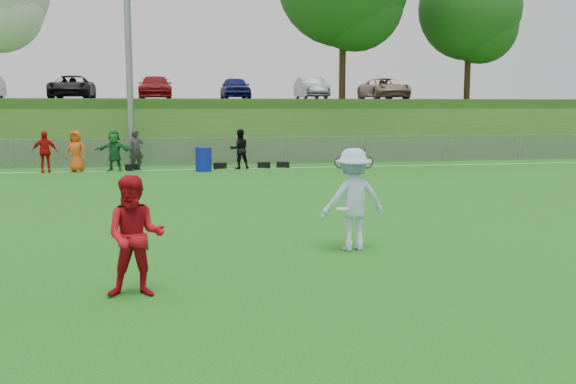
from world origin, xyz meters
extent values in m
plane|color=#155A12|center=(0.00, 0.00, 0.00)|extent=(120.00, 120.00, 0.00)
cube|color=white|center=(0.00, 18.00, 0.01)|extent=(60.00, 0.10, 0.01)
cube|color=gray|center=(0.00, 20.00, 0.60)|extent=(58.00, 0.02, 1.20)
cube|color=gray|center=(0.00, 20.00, 1.25)|extent=(58.00, 0.04, 0.04)
cylinder|color=gray|center=(-3.00, 20.80, 6.00)|extent=(0.30, 0.30, 12.00)
cube|color=#295A19|center=(0.00, 31.00, 1.50)|extent=(120.00, 18.00, 3.00)
cube|color=black|center=(0.00, 33.00, 3.05)|extent=(120.00, 12.00, 0.10)
cylinder|color=black|center=(8.00, 24.50, 7.25)|extent=(0.36, 0.36, 8.50)
sphere|color=#134816|center=(8.60, 24.20, 8.10)|extent=(5.10, 5.10, 5.10)
cylinder|color=black|center=(16.00, 26.00, 6.50)|extent=(0.36, 0.36, 7.00)
sphere|color=#134816|center=(16.00, 26.00, 8.25)|extent=(5.88, 5.88, 5.88)
sphere|color=#134816|center=(16.60, 25.70, 7.20)|extent=(4.20, 4.20, 4.20)
imported|color=black|center=(-7.00, 32.00, 3.82)|extent=(2.39, 5.18, 1.44)
imported|color=maroon|center=(-2.00, 32.00, 3.82)|extent=(2.02, 4.96, 1.44)
imported|color=navy|center=(3.00, 32.00, 3.82)|extent=(1.70, 4.23, 1.44)
imported|color=gray|center=(8.00, 32.00, 3.82)|extent=(1.52, 4.37, 1.44)
imported|color=tan|center=(13.00, 32.00, 3.82)|extent=(2.39, 5.18, 1.44)
imported|color=red|center=(-6.32, 18.00, 0.85)|extent=(1.06, 0.61, 1.69)
imported|color=#E95015|center=(-5.09, 18.00, 0.85)|extent=(0.96, 0.78, 1.69)
imported|color=#1B662C|center=(-3.57, 18.00, 0.85)|extent=(1.65, 0.86, 1.69)
imported|color=#2A292C|center=(-2.68, 18.00, 0.85)|extent=(0.72, 0.58, 1.69)
imported|color=black|center=(1.65, 18.00, 0.85)|extent=(0.90, 0.74, 1.69)
cube|color=black|center=(-2.87, 18.10, 0.13)|extent=(0.61, 0.46, 0.26)
cube|color=black|center=(0.81, 18.10, 0.13)|extent=(0.57, 0.32, 0.26)
cube|color=black|center=(2.72, 18.10, 0.13)|extent=(0.59, 0.37, 0.26)
cube|color=black|center=(3.56, 18.10, 0.13)|extent=(0.57, 0.33, 0.26)
imported|color=#B60C1A|center=(-1.93, -0.31, 0.87)|extent=(0.89, 0.72, 1.74)
imported|color=#AFCCF3|center=(1.94, 1.98, 0.96)|extent=(1.30, 0.84, 1.92)
cylinder|color=silver|center=(1.66, 1.71, 0.83)|extent=(0.25, 0.25, 0.02)
cylinder|color=#0E1E9B|center=(0.05, 17.20, 0.50)|extent=(0.72, 0.72, 1.00)
imported|color=#2B2B2D|center=(6.51, 17.20, 0.44)|extent=(1.78, 0.93, 0.89)
camera|label=1|loc=(-1.49, -9.42, 2.70)|focal=40.00mm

